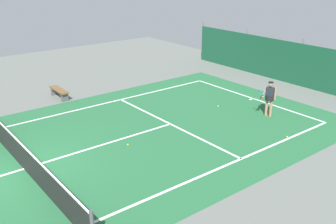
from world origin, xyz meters
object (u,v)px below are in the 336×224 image
at_px(tennis_player, 270,96).
at_px(tennis_ball_near_player, 287,137).
at_px(tennis_ball_midcourt, 218,106).
at_px(courtside_bench, 59,91).
at_px(tennis_net, 22,156).
at_px(tennis_ball_by_sideline, 128,145).

relative_size(tennis_player, tennis_ball_near_player, 24.85).
height_order(tennis_ball_midcourt, courtside_bench, courtside_bench).
relative_size(tennis_net, courtside_bench, 6.33).
bearing_deg(tennis_player, tennis_ball_near_player, 124.57).
distance_m(tennis_ball_midcourt, tennis_ball_by_sideline, 5.89).
xyz_separation_m(tennis_net, tennis_ball_near_player, (4.00, 9.25, -0.48)).
bearing_deg(tennis_ball_midcourt, tennis_ball_near_player, -4.81).
distance_m(tennis_player, tennis_ball_by_sideline, 6.94).
bearing_deg(courtside_bench, tennis_ball_near_player, 26.82).
bearing_deg(tennis_net, courtside_bench, 147.35).
distance_m(tennis_ball_near_player, tennis_ball_by_sideline, 6.42).
xyz_separation_m(tennis_player, tennis_ball_near_player, (1.98, -1.27, -0.93)).
relative_size(tennis_player, tennis_ball_by_sideline, 24.85).
distance_m(tennis_ball_by_sideline, courtside_bench, 6.96).
bearing_deg(tennis_ball_by_sideline, tennis_player, 78.41).
bearing_deg(tennis_net, tennis_ball_near_player, 66.62).
bearing_deg(tennis_ball_midcourt, tennis_player, 21.65).
relative_size(tennis_ball_near_player, tennis_ball_midcourt, 1.00).
height_order(tennis_ball_near_player, tennis_ball_by_sideline, same).
height_order(tennis_ball_by_sideline, courtside_bench, courtside_bench).
distance_m(tennis_ball_near_player, courtside_bench, 11.56).
xyz_separation_m(tennis_ball_near_player, tennis_ball_midcourt, (-4.27, 0.36, 0.00)).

